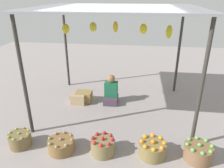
# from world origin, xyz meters

# --- Properties ---
(ground_plane) EXTENTS (14.00, 14.00, 0.00)m
(ground_plane) POSITION_xyz_m (0.00, 0.00, 0.00)
(ground_plane) COLOR gray
(market_stall_structure) EXTENTS (3.57, 2.81, 2.45)m
(market_stall_structure) POSITION_xyz_m (-0.00, 0.00, 2.29)
(market_stall_structure) COLOR #38332D
(market_stall_structure) RESTS_ON ground
(vendor_person) EXTENTS (0.36, 0.44, 0.78)m
(vendor_person) POSITION_xyz_m (-0.15, 0.27, 0.30)
(vendor_person) COLOR #463745
(vendor_person) RESTS_ON ground
(basket_limes) EXTENTS (0.42, 0.42, 0.31)m
(basket_limes) POSITION_xyz_m (-1.65, -1.71, 0.14)
(basket_limes) COLOR brown
(basket_limes) RESTS_ON ground
(basket_potatoes) EXTENTS (0.50, 0.50, 0.29)m
(basket_potatoes) POSITION_xyz_m (-0.82, -1.74, 0.12)
(basket_potatoes) COLOR brown
(basket_potatoes) RESTS_ON ground
(basket_red_apples) EXTENTS (0.44, 0.44, 0.35)m
(basket_red_apples) POSITION_xyz_m (-0.03, -1.71, 0.15)
(basket_red_apples) COLOR olive
(basket_red_apples) RESTS_ON ground
(basket_oranges) EXTENTS (0.49, 0.49, 0.34)m
(basket_oranges) POSITION_xyz_m (0.86, -1.66, 0.14)
(basket_oranges) COLOR olive
(basket_oranges) RESTS_ON ground
(basket_green_apples) EXTENTS (0.49, 0.49, 0.34)m
(basket_green_apples) POSITION_xyz_m (1.66, -1.64, 0.15)
(basket_green_apples) COLOR brown
(basket_green_apples) RESTS_ON ground
(wooden_crate_near_vendor) EXTENTS (0.38, 0.26, 0.26)m
(wooden_crate_near_vendor) POSITION_xyz_m (-1.01, 0.09, 0.13)
(wooden_crate_near_vendor) COLOR tan
(wooden_crate_near_vendor) RESTS_ON ground
(wooden_crate_stacked_rear) EXTENTS (0.42, 0.33, 0.27)m
(wooden_crate_stacked_rear) POSITION_xyz_m (-0.89, 0.25, 0.14)
(wooden_crate_stacked_rear) COLOR olive
(wooden_crate_stacked_rear) RESTS_ON ground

